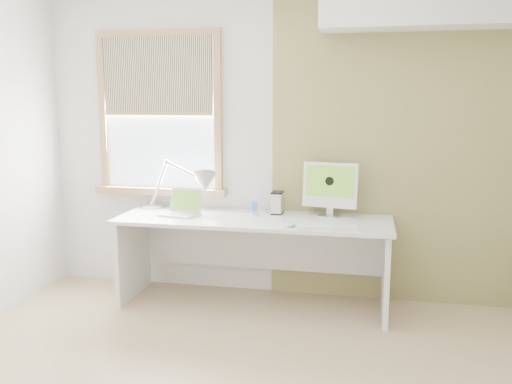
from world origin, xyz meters
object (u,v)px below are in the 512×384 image
(laptop, at_px, (182,208))
(imac, at_px, (330,186))
(external_drive, at_px, (277,203))
(desk_lamp, at_px, (195,185))
(desk, at_px, (255,240))

(laptop, relative_size, imac, 0.76)
(external_drive, relative_size, imac, 0.41)
(imac, bearing_deg, laptop, -170.98)
(desk_lamp, height_order, imac, imac)
(desk_lamp, distance_m, laptop, 0.24)
(desk_lamp, distance_m, imac, 1.14)
(laptop, xyz_separation_m, external_drive, (0.76, 0.20, 0.04))
(external_drive, bearing_deg, desk_lamp, -175.84)
(external_drive, bearing_deg, laptop, -165.46)
(desk, relative_size, imac, 4.85)
(laptop, relative_size, external_drive, 1.85)
(desk, relative_size, desk_lamp, 2.94)
(imac, bearing_deg, desk_lamp, -177.81)
(desk_lamp, xyz_separation_m, laptop, (-0.06, -0.15, -0.17))
(laptop, bearing_deg, imac, 9.02)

